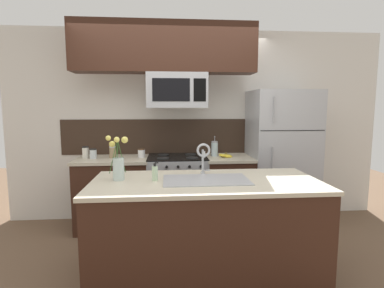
{
  "coord_description": "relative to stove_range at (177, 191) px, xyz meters",
  "views": [
    {
      "loc": [
        -0.12,
        -2.93,
        1.55
      ],
      "look_at": [
        0.14,
        0.27,
        1.16
      ],
      "focal_mm": 28.0,
      "sensor_mm": 36.0,
      "label": 1
    }
  ],
  "objects": [
    {
      "name": "rear_partition",
      "position": [
        0.3,
        0.38,
        0.84
      ],
      "size": [
        5.2,
        0.1,
        2.6
      ],
      "primitive_type": "cube",
      "color": "silver",
      "rests_on": "ground"
    },
    {
      "name": "storage_jar_squat",
      "position": [
        -0.46,
        0.02,
        0.5
      ],
      "size": [
        0.09,
        0.09,
        0.11
      ],
      "color": "silver",
      "rests_on": "back_counter_left"
    },
    {
      "name": "kitchen_sink",
      "position": [
        0.22,
        -1.25,
        0.38
      ],
      "size": [
        0.76,
        0.44,
        0.16
      ],
      "color": "#ADAFB5",
      "rests_on": "island_counter"
    },
    {
      "name": "stove_range",
      "position": [
        0.0,
        0.0,
        0.0
      ],
      "size": [
        0.76,
        0.64,
        0.93
      ],
      "color": "#A8AAAF",
      "rests_on": "ground"
    },
    {
      "name": "island_counter",
      "position": [
        0.21,
        -1.25,
        -0.01
      ],
      "size": [
        2.02,
        0.92,
        0.91
      ],
      "color": "#381E14",
      "rests_on": "ground"
    },
    {
      "name": "sink_faucet",
      "position": [
        0.22,
        -1.03,
        0.65
      ],
      "size": [
        0.14,
        0.14,
        0.31
      ],
      "color": "#B7BABF",
      "rests_on": "island_counter"
    },
    {
      "name": "splash_band",
      "position": [
        -0.0,
        0.32,
        0.69
      ],
      "size": [
        3.13,
        0.01,
        0.48
      ],
      "primitive_type": "cube",
      "color": "#332319",
      "rests_on": "rear_partition"
    },
    {
      "name": "microwave",
      "position": [
        0.0,
        -0.02,
        1.3
      ],
      "size": [
        0.74,
        0.4,
        0.43
      ],
      "color": "#A8AAAF"
    },
    {
      "name": "ground_plane",
      "position": [
        -0.0,
        -0.9,
        -0.46
      ],
      "size": [
        10.0,
        10.0,
        0.0
      ],
      "primitive_type": "plane",
      "color": "brown"
    },
    {
      "name": "french_press",
      "position": [
        0.5,
        0.06,
        0.55
      ],
      "size": [
        0.09,
        0.09,
        0.27
      ],
      "color": "silver",
      "rests_on": "back_counter_right"
    },
    {
      "name": "storage_jar_short",
      "position": [
        -0.83,
        0.03,
        0.52
      ],
      "size": [
        0.08,
        0.08,
        0.15
      ],
      "color": "#997F5B",
      "rests_on": "back_counter_left"
    },
    {
      "name": "back_counter_left",
      "position": [
        -0.82,
        0.0,
        -0.01
      ],
      "size": [
        0.92,
        0.65,
        0.91
      ],
      "color": "#381E14",
      "rests_on": "ground"
    },
    {
      "name": "storage_jar_medium",
      "position": [
        -1.06,
        -0.01,
        0.51
      ],
      "size": [
        0.09,
        0.09,
        0.13
      ],
      "color": "silver",
      "rests_on": "back_counter_left"
    },
    {
      "name": "banana_bunch",
      "position": [
        0.63,
        -0.06,
        0.47
      ],
      "size": [
        0.19,
        0.16,
        0.08
      ],
      "color": "yellow",
      "rests_on": "back_counter_right"
    },
    {
      "name": "dish_soap_bottle",
      "position": [
        -0.24,
        -1.23,
        0.52
      ],
      "size": [
        0.06,
        0.05,
        0.16
      ],
      "color": "beige",
      "rests_on": "island_counter"
    },
    {
      "name": "flower_vase",
      "position": [
        -0.56,
        -1.18,
        0.59
      ],
      "size": [
        0.19,
        0.11,
        0.4
      ],
      "color": "silver",
      "rests_on": "island_counter"
    },
    {
      "name": "storage_jar_tall",
      "position": [
        -1.17,
        0.04,
        0.52
      ],
      "size": [
        0.08,
        0.08,
        0.15
      ],
      "color": "silver",
      "rests_on": "back_counter_left"
    },
    {
      "name": "upper_cabinet_band",
      "position": [
        -0.15,
        -0.05,
        1.81
      ],
      "size": [
        2.24,
        0.34,
        0.6
      ],
      "primitive_type": "cube",
      "color": "#381E14"
    },
    {
      "name": "refrigerator",
      "position": [
        1.39,
        0.02,
        0.42
      ],
      "size": [
        0.83,
        0.74,
        1.77
      ],
      "color": "#A8AAAF",
      "rests_on": "ground"
    },
    {
      "name": "back_counter_right",
      "position": [
        0.68,
        0.0,
        -0.01
      ],
      "size": [
        0.62,
        0.65,
        0.91
      ],
      "color": "#381E14",
      "rests_on": "ground"
    }
  ]
}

